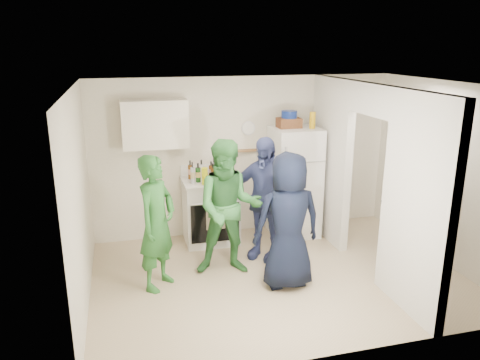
% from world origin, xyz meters
% --- Properties ---
extents(floor, '(4.80, 4.80, 0.00)m').
position_xyz_m(floor, '(0.00, 0.00, 0.00)').
color(floor, tan).
rests_on(floor, ground).
extents(wall_back, '(4.80, 0.00, 4.80)m').
position_xyz_m(wall_back, '(0.00, 1.70, 1.25)').
color(wall_back, silver).
rests_on(wall_back, floor).
extents(wall_front, '(4.80, 0.00, 4.80)m').
position_xyz_m(wall_front, '(0.00, -1.70, 1.25)').
color(wall_front, silver).
rests_on(wall_front, floor).
extents(wall_left, '(0.00, 3.40, 3.40)m').
position_xyz_m(wall_left, '(-2.40, 0.00, 1.25)').
color(wall_left, silver).
rests_on(wall_left, floor).
extents(wall_right, '(0.00, 3.40, 3.40)m').
position_xyz_m(wall_right, '(2.40, 0.00, 1.25)').
color(wall_right, silver).
rests_on(wall_right, floor).
extents(ceiling, '(4.80, 4.80, 0.00)m').
position_xyz_m(ceiling, '(0.00, 0.00, 2.50)').
color(ceiling, white).
rests_on(ceiling, wall_back).
extents(partition_pier_back, '(0.12, 1.20, 2.50)m').
position_xyz_m(partition_pier_back, '(1.20, 1.10, 1.25)').
color(partition_pier_back, silver).
rests_on(partition_pier_back, floor).
extents(partition_pier_front, '(0.12, 1.20, 2.50)m').
position_xyz_m(partition_pier_front, '(1.20, -1.10, 1.25)').
color(partition_pier_front, silver).
rests_on(partition_pier_front, floor).
extents(partition_header, '(0.12, 1.00, 0.40)m').
position_xyz_m(partition_header, '(1.20, 0.00, 2.30)').
color(partition_header, silver).
rests_on(partition_header, partition_pier_back).
extents(stove, '(0.84, 0.70, 1.00)m').
position_xyz_m(stove, '(-0.63, 1.37, 0.50)').
color(stove, white).
rests_on(stove, floor).
extents(upper_cabinet, '(0.95, 0.34, 0.70)m').
position_xyz_m(upper_cabinet, '(-1.40, 1.52, 1.85)').
color(upper_cabinet, silver).
rests_on(upper_cabinet, wall_back).
extents(fridge, '(0.71, 0.69, 1.73)m').
position_xyz_m(fridge, '(0.72, 1.34, 0.87)').
color(fridge, white).
rests_on(fridge, floor).
extents(wicker_basket, '(0.35, 0.25, 0.15)m').
position_xyz_m(wicker_basket, '(0.62, 1.39, 1.81)').
color(wicker_basket, brown).
rests_on(wicker_basket, fridge).
extents(blue_bowl, '(0.24, 0.24, 0.11)m').
position_xyz_m(blue_bowl, '(0.62, 1.39, 1.94)').
color(blue_bowl, navy).
rests_on(blue_bowl, wicker_basket).
extents(yellow_cup_stack_top, '(0.09, 0.09, 0.25)m').
position_xyz_m(yellow_cup_stack_top, '(0.94, 1.24, 1.86)').
color(yellow_cup_stack_top, gold).
rests_on(yellow_cup_stack_top, fridge).
extents(wall_clock, '(0.22, 0.02, 0.22)m').
position_xyz_m(wall_clock, '(0.05, 1.68, 1.70)').
color(wall_clock, white).
rests_on(wall_clock, wall_back).
extents(spice_shelf, '(0.35, 0.08, 0.03)m').
position_xyz_m(spice_shelf, '(0.00, 1.65, 1.35)').
color(spice_shelf, olive).
rests_on(spice_shelf, wall_back).
extents(nook_window, '(0.03, 0.70, 0.80)m').
position_xyz_m(nook_window, '(2.38, 0.20, 1.65)').
color(nook_window, black).
rests_on(nook_window, wall_right).
extents(nook_window_frame, '(0.04, 0.76, 0.86)m').
position_xyz_m(nook_window_frame, '(2.36, 0.20, 1.65)').
color(nook_window_frame, white).
rests_on(nook_window_frame, wall_right).
extents(nook_valance, '(0.04, 0.82, 0.18)m').
position_xyz_m(nook_valance, '(2.34, 0.20, 2.00)').
color(nook_valance, white).
rests_on(nook_valance, wall_right).
extents(yellow_cup_stack_stove, '(0.09, 0.09, 0.25)m').
position_xyz_m(yellow_cup_stack_stove, '(-0.75, 1.15, 1.12)').
color(yellow_cup_stack_stove, '#D6DC12').
rests_on(yellow_cup_stack_stove, stove).
extents(red_cup, '(0.09, 0.09, 0.12)m').
position_xyz_m(red_cup, '(-0.41, 1.17, 1.06)').
color(red_cup, red).
rests_on(red_cup, stove).
extents(person_green_left, '(0.71, 0.74, 1.71)m').
position_xyz_m(person_green_left, '(-1.54, 0.14, 0.86)').
color(person_green_left, '#29672C').
rests_on(person_green_left, floor).
extents(person_green_center, '(1.00, 0.85, 1.82)m').
position_xyz_m(person_green_center, '(-0.59, 0.30, 0.91)').
color(person_green_center, '#398239').
rests_on(person_green_center, floor).
extents(person_denim, '(1.06, 1.02, 1.77)m').
position_xyz_m(person_denim, '(-0.01, 0.62, 0.88)').
color(person_denim, '#38457B').
rests_on(person_denim, floor).
extents(person_navy, '(0.85, 0.55, 1.74)m').
position_xyz_m(person_navy, '(0.03, -0.23, 0.87)').
color(person_navy, black).
rests_on(person_navy, floor).
extents(person_nook, '(0.71, 1.20, 1.84)m').
position_xyz_m(person_nook, '(2.00, 0.14, 0.92)').
color(person_nook, black).
rests_on(person_nook, floor).
extents(bottle_a, '(0.07, 0.07, 0.29)m').
position_xyz_m(bottle_a, '(-0.91, 1.49, 1.14)').
color(bottle_a, brown).
rests_on(bottle_a, stove).
extents(bottle_b, '(0.08, 0.08, 0.29)m').
position_xyz_m(bottle_b, '(-0.82, 1.30, 1.14)').
color(bottle_b, '#184818').
rests_on(bottle_b, stove).
extents(bottle_c, '(0.07, 0.07, 0.28)m').
position_xyz_m(bottle_c, '(-0.73, 1.53, 1.13)').
color(bottle_c, white).
rests_on(bottle_c, stove).
extents(bottle_d, '(0.07, 0.07, 0.27)m').
position_xyz_m(bottle_d, '(-0.60, 1.30, 1.13)').
color(bottle_d, brown).
rests_on(bottle_d, stove).
extents(bottle_e, '(0.06, 0.06, 0.29)m').
position_xyz_m(bottle_e, '(-0.53, 1.55, 1.14)').
color(bottle_e, '#ABB6BE').
rests_on(bottle_e, stove).
extents(bottle_f, '(0.07, 0.07, 0.28)m').
position_xyz_m(bottle_f, '(-0.44, 1.39, 1.14)').
color(bottle_f, '#133517').
rests_on(bottle_f, stove).
extents(bottle_g, '(0.08, 0.08, 0.32)m').
position_xyz_m(bottle_g, '(-0.37, 1.51, 1.16)').
color(bottle_g, olive).
rests_on(bottle_g, stove).
extents(bottle_h, '(0.06, 0.06, 0.33)m').
position_xyz_m(bottle_h, '(-0.92, 1.23, 1.16)').
color(bottle_h, '#B8BCC5').
rests_on(bottle_h, stove).
extents(bottle_i, '(0.07, 0.07, 0.26)m').
position_xyz_m(bottle_i, '(-0.60, 1.46, 1.13)').
color(bottle_i, '#5E3610').
rests_on(bottle_i, stove).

